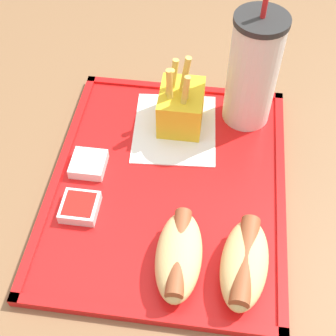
{
  "coord_description": "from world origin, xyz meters",
  "views": [
    {
      "loc": [
        0.39,
        0.03,
        1.26
      ],
      "look_at": [
        0.01,
        -0.02,
        0.77
      ],
      "focal_mm": 50.0,
      "sensor_mm": 36.0,
      "label": 1
    }
  ],
  "objects": [
    {
      "name": "hot_dog_near",
      "position": [
        0.13,
        0.01,
        0.76
      ],
      "size": [
        0.12,
        0.06,
        0.04
      ],
      "color": "#DBB270",
      "rests_on": "food_tray"
    },
    {
      "name": "food_tray",
      "position": [
        0.01,
        -0.02,
        0.74
      ],
      "size": [
        0.4,
        0.32,
        0.01
      ],
      "color": "red",
      "rests_on": "dining_table"
    },
    {
      "name": "fries_carton",
      "position": [
        -0.1,
        -0.02,
        0.78
      ],
      "size": [
        0.08,
        0.06,
        0.12
      ],
      "color": "gold",
      "rests_on": "food_tray"
    },
    {
      "name": "dining_table",
      "position": [
        0.0,
        0.0,
        0.37
      ],
      "size": [
        1.05,
        1.02,
        0.73
      ],
      "color": "brown",
      "rests_on": "ground_plane"
    },
    {
      "name": "hot_dog_far",
      "position": [
        0.13,
        0.09,
        0.76
      ],
      "size": [
        0.13,
        0.07,
        0.04
      ],
      "color": "#DBB270",
      "rests_on": "food_tray"
    },
    {
      "name": "sauce_cup_mayo",
      "position": [
        0.0,
        -0.13,
        0.75
      ],
      "size": [
        0.05,
        0.05,
        0.02
      ],
      "color": "silver",
      "rests_on": "food_tray"
    },
    {
      "name": "sauce_cup_ketchup",
      "position": [
        0.07,
        -0.13,
        0.75
      ],
      "size": [
        0.05,
        0.05,
        0.02
      ],
      "color": "silver",
      "rests_on": "food_tray"
    },
    {
      "name": "paper_napkin",
      "position": [
        -0.09,
        -0.02,
        0.74
      ],
      "size": [
        0.15,
        0.13,
        0.0
      ],
      "color": "white",
      "rests_on": "food_tray"
    },
    {
      "name": "soda_cup",
      "position": [
        -0.13,
        0.08,
        0.83
      ],
      "size": [
        0.07,
        0.07,
        0.21
      ],
      "color": "silver",
      "rests_on": "food_tray"
    }
  ]
}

